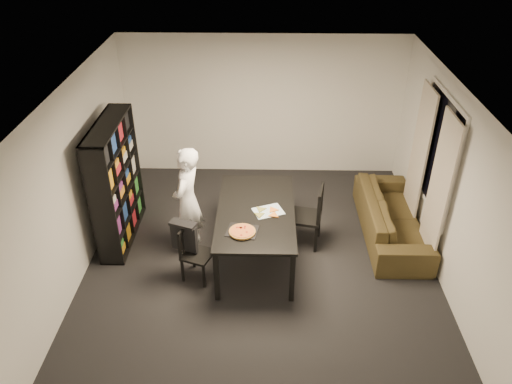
{
  "coord_description": "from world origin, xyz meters",
  "views": [
    {
      "loc": [
        0.06,
        -5.69,
        4.73
      ],
      "look_at": [
        -0.07,
        0.23,
        1.05
      ],
      "focal_mm": 35.0,
      "sensor_mm": 36.0,
      "label": 1
    }
  ],
  "objects_px": {
    "baking_tray": "(242,231)",
    "chair_left": "(192,249)",
    "person": "(188,201)",
    "dining_table": "(256,214)",
    "bookshelf": "(116,183)",
    "chair_right": "(312,212)",
    "sofa": "(392,217)",
    "pepperoni_pizza": "(242,231)"
  },
  "relations": [
    {
      "from": "baking_tray",
      "to": "sofa",
      "type": "bearing_deg",
      "value": 25.85
    },
    {
      "from": "baking_tray",
      "to": "sofa",
      "type": "height_order",
      "value": "baking_tray"
    },
    {
      "from": "dining_table",
      "to": "person",
      "type": "relative_size",
      "value": 1.17
    },
    {
      "from": "chair_left",
      "to": "dining_table",
      "type": "bearing_deg",
      "value": -41.56
    },
    {
      "from": "person",
      "to": "pepperoni_pizza",
      "type": "height_order",
      "value": "person"
    },
    {
      "from": "baking_tray",
      "to": "dining_table",
      "type": "bearing_deg",
      "value": 71.76
    },
    {
      "from": "sofa",
      "to": "chair_left",
      "type": "bearing_deg",
      "value": 109.49
    },
    {
      "from": "chair_left",
      "to": "chair_right",
      "type": "relative_size",
      "value": 0.82
    },
    {
      "from": "baking_tray",
      "to": "pepperoni_pizza",
      "type": "relative_size",
      "value": 1.14
    },
    {
      "from": "baking_tray",
      "to": "person",
      "type": "bearing_deg",
      "value": 140.01
    },
    {
      "from": "baking_tray",
      "to": "bookshelf",
      "type": "bearing_deg",
      "value": 152.81
    },
    {
      "from": "bookshelf",
      "to": "baking_tray",
      "type": "distance_m",
      "value": 2.16
    },
    {
      "from": "person",
      "to": "baking_tray",
      "type": "height_order",
      "value": "person"
    },
    {
      "from": "bookshelf",
      "to": "dining_table",
      "type": "height_order",
      "value": "bookshelf"
    },
    {
      "from": "dining_table",
      "to": "chair_right",
      "type": "xyz_separation_m",
      "value": [
        0.83,
        0.33,
        -0.18
      ]
    },
    {
      "from": "chair_left",
      "to": "chair_right",
      "type": "distance_m",
      "value": 1.86
    },
    {
      "from": "pepperoni_pizza",
      "to": "sofa",
      "type": "bearing_deg",
      "value": 26.68
    },
    {
      "from": "chair_right",
      "to": "baking_tray",
      "type": "relative_size",
      "value": 2.48
    },
    {
      "from": "chair_right",
      "to": "person",
      "type": "bearing_deg",
      "value": -73.84
    },
    {
      "from": "dining_table",
      "to": "baking_tray",
      "type": "distance_m",
      "value": 0.54
    },
    {
      "from": "bookshelf",
      "to": "chair_right",
      "type": "relative_size",
      "value": 1.92
    },
    {
      "from": "bookshelf",
      "to": "baking_tray",
      "type": "relative_size",
      "value": 4.75
    },
    {
      "from": "person",
      "to": "baking_tray",
      "type": "xyz_separation_m",
      "value": [
        0.82,
        -0.69,
        -0.01
      ]
    },
    {
      "from": "person",
      "to": "baking_tray",
      "type": "relative_size",
      "value": 4.18
    },
    {
      "from": "dining_table",
      "to": "bookshelf",
      "type": "bearing_deg",
      "value": 167.17
    },
    {
      "from": "dining_table",
      "to": "pepperoni_pizza",
      "type": "height_order",
      "value": "pepperoni_pizza"
    },
    {
      "from": "dining_table",
      "to": "person",
      "type": "height_order",
      "value": "person"
    },
    {
      "from": "dining_table",
      "to": "person",
      "type": "distance_m",
      "value": 1.01
    },
    {
      "from": "baking_tray",
      "to": "chair_left",
      "type": "bearing_deg",
      "value": 175.83
    },
    {
      "from": "dining_table",
      "to": "pepperoni_pizza",
      "type": "bearing_deg",
      "value": -106.83
    },
    {
      "from": "dining_table",
      "to": "sofa",
      "type": "height_order",
      "value": "dining_table"
    },
    {
      "from": "bookshelf",
      "to": "pepperoni_pizza",
      "type": "xyz_separation_m",
      "value": [
        1.92,
        -1.02,
        -0.11
      ]
    },
    {
      "from": "baking_tray",
      "to": "pepperoni_pizza",
      "type": "distance_m",
      "value": 0.05
    },
    {
      "from": "chair_left",
      "to": "sofa",
      "type": "bearing_deg",
      "value": -50.1
    },
    {
      "from": "sofa",
      "to": "pepperoni_pizza",
      "type": "bearing_deg",
      "value": 116.68
    },
    {
      "from": "chair_left",
      "to": "person",
      "type": "xyz_separation_m",
      "value": [
        -0.13,
        0.64,
        0.37
      ]
    },
    {
      "from": "bookshelf",
      "to": "person",
      "type": "height_order",
      "value": "bookshelf"
    },
    {
      "from": "chair_left",
      "to": "baking_tray",
      "type": "relative_size",
      "value": 2.04
    },
    {
      "from": "baking_tray",
      "to": "pepperoni_pizza",
      "type": "xyz_separation_m",
      "value": [
        0.0,
        -0.04,
        0.02
      ]
    },
    {
      "from": "bookshelf",
      "to": "baking_tray",
      "type": "bearing_deg",
      "value": -27.19
    },
    {
      "from": "person",
      "to": "pepperoni_pizza",
      "type": "relative_size",
      "value": 4.77
    },
    {
      "from": "bookshelf",
      "to": "sofa",
      "type": "distance_m",
      "value": 4.23
    }
  ]
}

